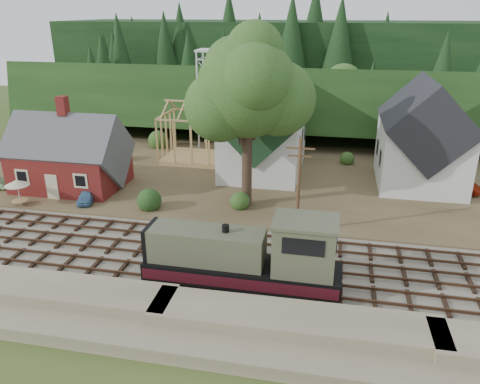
% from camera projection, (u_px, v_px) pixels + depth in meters
% --- Properties ---
extents(ground, '(140.00, 140.00, 0.00)m').
position_uv_depth(ground, '(194.00, 257.00, 34.20)').
color(ground, '#384C1E').
rests_on(ground, ground).
extents(embankment, '(64.00, 5.00, 1.60)m').
position_uv_depth(embankment, '(150.00, 330.00, 26.45)').
color(embankment, '#7F7259').
rests_on(embankment, ground).
extents(railroad_bed, '(64.00, 11.00, 0.16)m').
position_uv_depth(railroad_bed, '(194.00, 256.00, 34.17)').
color(railroad_bed, '#726B5B').
rests_on(railroad_bed, ground).
extents(village_flat, '(64.00, 26.00, 0.30)m').
position_uv_depth(village_flat, '(243.00, 175.00, 50.55)').
color(village_flat, brown).
rests_on(village_flat, ground).
extents(hillside, '(70.00, 28.96, 12.74)m').
position_uv_depth(hillside, '(273.00, 126.00, 72.48)').
color(hillside, '#1E3F19').
rests_on(hillside, ground).
extents(ridge, '(80.00, 20.00, 12.00)m').
position_uv_depth(ridge, '(285.00, 107.00, 87.07)').
color(ridge, black).
rests_on(ridge, ground).
extents(depot, '(10.80, 7.41, 9.00)m').
position_uv_depth(depot, '(70.00, 158.00, 46.09)').
color(depot, '#5C1615').
rests_on(depot, village_flat).
extents(church, '(8.40, 15.17, 13.00)m').
position_uv_depth(church, '(264.00, 127.00, 49.87)').
color(church, silver).
rests_on(church, village_flat).
extents(farmhouse, '(8.40, 10.80, 10.60)m').
position_uv_depth(farmhouse, '(422.00, 140.00, 46.32)').
color(farmhouse, silver).
rests_on(farmhouse, village_flat).
extents(timber_frame, '(8.20, 6.20, 6.99)m').
position_uv_depth(timber_frame, '(199.00, 135.00, 54.20)').
color(timber_frame, tan).
rests_on(timber_frame, village_flat).
extents(lattice_tower, '(3.20, 3.20, 12.12)m').
position_uv_depth(lattice_tower, '(211.00, 70.00, 57.20)').
color(lattice_tower, silver).
rests_on(lattice_tower, village_flat).
extents(big_tree, '(10.90, 8.40, 14.70)m').
position_uv_depth(big_tree, '(249.00, 95.00, 39.25)').
color(big_tree, '#38281E').
rests_on(big_tree, village_flat).
extents(telegraph_pole_near, '(2.20, 0.28, 8.00)m').
position_uv_depth(telegraph_pole_near, '(299.00, 185.00, 36.06)').
color(telegraph_pole_near, '#4C331E').
rests_on(telegraph_pole_near, ground).
extents(locomotive, '(12.46, 3.11, 4.97)m').
position_uv_depth(locomotive, '(249.00, 257.00, 29.77)').
color(locomotive, black).
rests_on(locomotive, railroad_bed).
extents(car_blue, '(2.11, 3.54, 1.13)m').
position_uv_depth(car_blue, '(87.00, 196.00, 43.09)').
color(car_blue, '#5489B4').
rests_on(car_blue, village_flat).
extents(car_red, '(5.18, 3.16, 1.34)m').
position_uv_depth(car_red, '(455.00, 185.00, 45.42)').
color(car_red, red).
rests_on(car_red, village_flat).
extents(patio_set, '(2.17, 2.17, 2.41)m').
position_uv_depth(patio_set, '(17.00, 184.00, 41.79)').
color(patio_set, silver).
rests_on(patio_set, village_flat).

